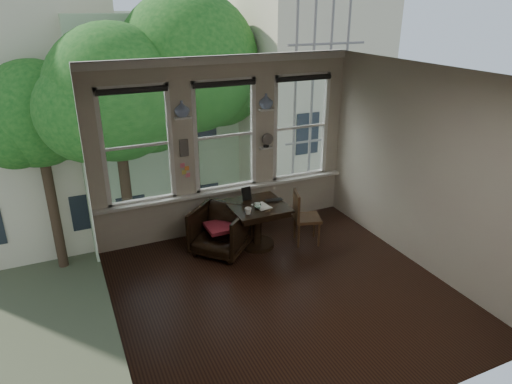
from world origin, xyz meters
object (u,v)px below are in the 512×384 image
armchair_left (221,231)px  mug (248,211)px  side_chair_right (307,218)px  laptop (275,201)px  table (257,226)px

armchair_left → mug: bearing=3.2°
side_chair_right → laptop: (-0.50, 0.22, 0.30)m
armchair_left → laptop: bearing=42.2°
laptop → mug: (-0.59, -0.25, 0.04)m
armchair_left → mug: (0.34, -0.33, 0.42)m
armchair_left → laptop: 1.00m
table → side_chair_right: size_ratio=0.98×
table → laptop: bearing=-2.0°
laptop → mug: bearing=-149.9°
laptop → armchair_left: bearing=-177.6°
table → side_chair_right: 0.84m
table → mug: size_ratio=8.26×
table → mug: mug is taller
side_chair_right → armchair_left: bearing=96.4°
side_chair_right → table: bearing=92.3°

